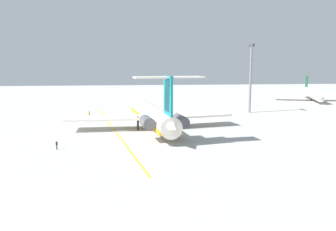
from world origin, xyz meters
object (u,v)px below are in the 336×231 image
ground_crew_near_nose (89,113)px  ground_crew_near_tail (57,144)px  safety_cone_wingtip (194,112)px  main_jetliner (152,114)px  safety_cone_nose (177,112)px  airliner_far_left (313,94)px  light_mast (251,75)px

ground_crew_near_nose → ground_crew_near_tail: ground_crew_near_nose is taller
ground_crew_near_tail → ground_crew_near_nose: bearing=-158.3°
ground_crew_near_nose → safety_cone_wingtip: ground_crew_near_nose is taller
main_jetliner → ground_crew_near_nose: 27.99m
main_jetliner → safety_cone_nose: (-26.91, 9.48, -3.27)m
safety_cone_wingtip → main_jetliner: bearing=-29.7°
airliner_far_left → ground_crew_near_nose: 93.16m
airliner_far_left → safety_cone_nose: size_ratio=58.85×
ground_crew_near_nose → main_jetliner: bearing=-128.5°
safety_cone_nose → light_mast: bearing=86.7°
ground_crew_near_tail → main_jetliner: bearing=157.7°
main_jetliner → ground_crew_near_tail: size_ratio=27.13×
airliner_far_left → safety_cone_wingtip: (31.21, -55.11, -2.62)m
safety_cone_wingtip → light_mast: size_ratio=0.03×
airliner_far_left → light_mast: size_ratio=1.53×
ground_crew_near_tail → safety_cone_wingtip: size_ratio=2.99×
safety_cone_nose → airliner_far_left: bearing=116.4°
ground_crew_near_nose → ground_crew_near_tail: 39.90m
airliner_far_left → ground_crew_near_nose: size_ratio=18.79×
safety_cone_nose → ground_crew_near_tail: bearing=-31.9°
ground_crew_near_nose → light_mast: bearing=-71.5°
ground_crew_near_nose → ground_crew_near_tail: (39.87, -1.50, -0.05)m
ground_crew_near_tail → light_mast: size_ratio=0.08×
safety_cone_nose → light_mast: (1.30, 22.73, 11.49)m
airliner_far_left → ground_crew_near_nose: bearing=-51.4°
ground_crew_near_nose → safety_cone_wingtip: bearing=-69.2°
ground_crew_near_nose → safety_cone_wingtip: (-3.36, 31.37, -0.82)m
light_mast → ground_crew_near_nose: bearing=-86.2°
main_jetliner → airliner_far_left: size_ratio=1.38×
airliner_far_left → ground_crew_near_tail: (74.45, -87.99, -1.85)m
ground_crew_near_tail → safety_cone_wingtip: 54.32m
ground_crew_near_nose → safety_cone_nose: bearing=-65.4°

